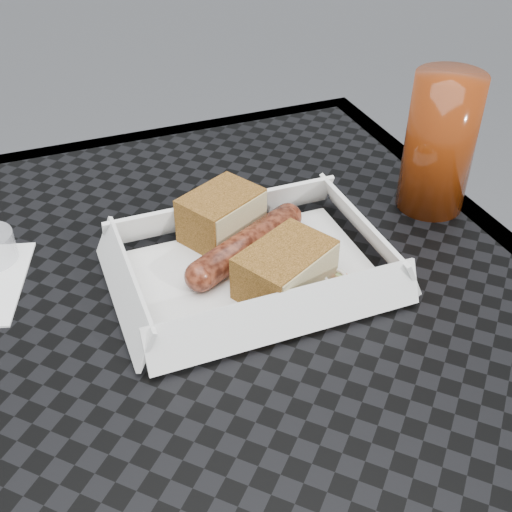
{
  "coord_description": "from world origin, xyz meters",
  "views": [
    {
      "loc": [
        -0.04,
        -0.37,
        1.12
      ],
      "look_at": [
        0.13,
        0.06,
        0.78
      ],
      "focal_mm": 45.0,
      "sensor_mm": 36.0,
      "label": 1
    }
  ],
  "objects": [
    {
      "name": "bratwurst",
      "position": [
        0.13,
        0.09,
        0.76
      ],
      "size": [
        0.14,
        0.09,
        0.03
      ],
      "rotation": [
        0.0,
        0.0,
        0.49
      ],
      "color": "maroon",
      "rests_on": "food_tray"
    },
    {
      "name": "food_tray",
      "position": [
        0.13,
        0.07,
        0.75
      ],
      "size": [
        0.22,
        0.15,
        0.0
      ],
      "primitive_type": "cube",
      "color": "white",
      "rests_on": "patio_table"
    },
    {
      "name": "drink_glass",
      "position": [
        0.35,
        0.11,
        0.82
      ],
      "size": [
        0.07,
        0.07,
        0.15
      ],
      "primitive_type": "cylinder",
      "color": "#652208",
      "rests_on": "patio_table"
    },
    {
      "name": "patio_table",
      "position": [
        0.0,
        0.0,
        0.67
      ],
      "size": [
        0.8,
        0.8,
        0.74
      ],
      "color": "black",
      "rests_on": "ground"
    },
    {
      "name": "bread_far",
      "position": [
        0.15,
        0.03,
        0.77
      ],
      "size": [
        0.1,
        0.09,
        0.04
      ],
      "primitive_type": "cube",
      "rotation": [
        0.0,
        0.0,
        0.49
      ],
      "color": "brown",
      "rests_on": "food_tray"
    },
    {
      "name": "bread_near",
      "position": [
        0.12,
        0.13,
        0.77
      ],
      "size": [
        0.09,
        0.08,
        0.05
      ],
      "primitive_type": "cube",
      "rotation": [
        0.0,
        0.0,
        0.49
      ],
      "color": "brown",
      "rests_on": "food_tray"
    },
    {
      "name": "veg_garnish",
      "position": [
        0.19,
        0.02,
        0.75
      ],
      "size": [
        0.03,
        0.03,
        0.0
      ],
      "color": "red",
      "rests_on": "food_tray"
    }
  ]
}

